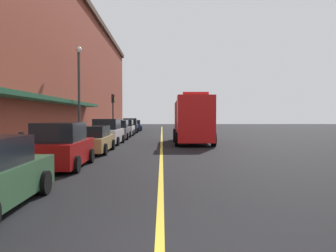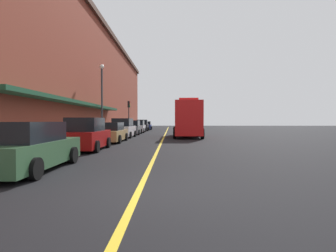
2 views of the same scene
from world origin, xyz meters
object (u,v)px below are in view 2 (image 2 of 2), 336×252
at_px(parking_meter_1, 139,124).
at_px(parking_meter_3, 131,125).
at_px(fire_truck, 187,120).
at_px(parked_car_1, 87,135).
at_px(parked_car_4, 132,128).
at_px(street_lamp_left, 102,92).
at_px(parked_car_6, 143,126).
at_px(parked_car_3, 123,129).
at_px(parking_meter_4, 129,125).
at_px(parking_meter_2, 58,132).
at_px(parked_car_0, 30,148).
at_px(parked_car_2, 111,133).
at_px(traffic_light_near, 129,110).
at_px(parked_car_7, 146,126).
at_px(parking_meter_0, 44,133).
at_px(parked_car_5, 138,127).

distance_m(parking_meter_1, parking_meter_3, 9.20).
height_order(fire_truck, parking_meter_3, fire_truck).
bearing_deg(parked_car_1, parking_meter_3, 2.21).
xyz_separation_m(parked_car_4, street_lamp_left, (-1.97, -6.44, 3.60)).
bearing_deg(parked_car_1, parked_car_6, -0.91).
bearing_deg(street_lamp_left, parked_car_3, 15.35).
distance_m(parking_meter_3, parking_meter_4, 1.77).
bearing_deg(parking_meter_2, parking_meter_3, 90.00).
xyz_separation_m(parked_car_0, parking_meter_3, (-1.43, 30.83, 0.29)).
height_order(parked_car_1, street_lamp_left, street_lamp_left).
relative_size(parking_meter_1, street_lamp_left, 0.19).
height_order(parking_meter_2, parking_meter_3, same).
bearing_deg(parked_car_2, parking_meter_3, 3.80).
bearing_deg(parking_meter_2, traffic_light_near, 89.84).
bearing_deg(parked_car_2, parked_car_7, -0.36).
bearing_deg(parking_meter_4, traffic_light_near, -86.25).
xyz_separation_m(parked_car_2, traffic_light_near, (-1.35, 16.60, 2.42)).
height_order(parking_meter_4, traffic_light_near, traffic_light_near).
bearing_deg(parked_car_0, parked_car_3, -0.84).
bearing_deg(parking_meter_3, parked_car_1, -86.93).
xyz_separation_m(parking_meter_0, parking_meter_1, (0.00, 36.20, 0.00)).
distance_m(street_lamp_left, traffic_light_near, 11.81).
bearing_deg(parked_car_0, parked_car_6, -1.01).
relative_size(parked_car_1, parking_meter_2, 3.13).
height_order(parked_car_0, traffic_light_near, traffic_light_near).
distance_m(parked_car_7, parking_meter_4, 10.71).
height_order(parked_car_3, parking_meter_0, parked_car_3).
distance_m(parked_car_4, street_lamp_left, 7.64).
distance_m(parked_car_5, parking_meter_3, 2.97).
bearing_deg(fire_truck, parked_car_0, -18.46).
height_order(parking_meter_2, parking_meter_4, same).
distance_m(fire_truck, parking_meter_1, 23.29).
distance_m(parked_car_3, parking_meter_0, 13.17).
height_order(parked_car_6, parking_meter_0, parked_car_6).
height_order(fire_truck, street_lamp_left, street_lamp_left).
height_order(parked_car_4, parking_meter_4, parked_car_4).
bearing_deg(parked_car_1, parking_meter_2, 113.51).
distance_m(parked_car_0, parking_meter_3, 30.86).
xyz_separation_m(fire_truck, traffic_light_near, (-7.67, 10.05, 1.38)).
xyz_separation_m(parking_meter_4, street_lamp_left, (-0.60, -12.67, 3.34)).
bearing_deg(parked_car_2, parking_meter_1, 2.45).
relative_size(parked_car_2, parked_car_5, 1.06).
relative_size(parked_car_2, fire_truck, 0.57).
xyz_separation_m(parked_car_3, parked_car_7, (0.06, 22.74, -0.14)).
height_order(parked_car_2, fire_truck, fire_truck).
xyz_separation_m(parked_car_5, parking_meter_0, (-1.36, -24.38, 0.26)).
xyz_separation_m(parked_car_1, traffic_light_near, (-1.27, 22.12, 2.31)).
xyz_separation_m(fire_truck, parking_meter_2, (-7.73, -12.67, -0.72)).
bearing_deg(parked_car_5, parking_meter_2, 175.66).
height_order(parked_car_2, parked_car_6, parked_car_6).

